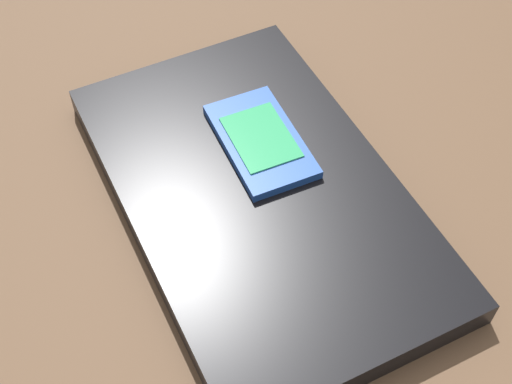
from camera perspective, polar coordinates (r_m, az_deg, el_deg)
name	(u,v)px	position (r cm, az deg, el deg)	size (l,w,h in cm)	color
desk_surface	(286,244)	(60.71, 2.42, -4.17)	(120.00, 80.00, 3.00)	brown
laptop_closed	(256,197)	(60.07, 0.00, -0.42)	(35.92, 21.68, 2.56)	black
cell_phone_on_laptop	(261,141)	(61.87, 0.38, 4.14)	(12.42, 8.78, 0.98)	#1E479E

